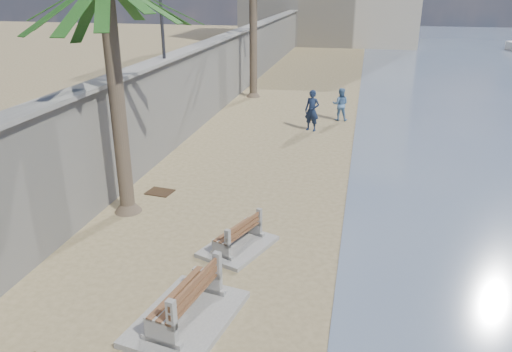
{
  "coord_description": "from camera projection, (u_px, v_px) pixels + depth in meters",
  "views": [
    {
      "loc": [
        2.29,
        -5.73,
        6.31
      ],
      "look_at": [
        -0.5,
        7.0,
        1.2
      ],
      "focal_mm": 35.0,
      "sensor_mm": 36.0,
      "label": 1
    }
  ],
  "objects": [
    {
      "name": "bench_far",
      "position": [
        238.0,
        236.0,
        12.49
      ],
      "size": [
        1.88,
        2.24,
        0.8
      ],
      "color": "gray",
      "rests_on": "ground_plane"
    },
    {
      "name": "wall_cap",
      "position": [
        221.0,
        38.0,
        25.9
      ],
      "size": [
        0.8,
        70.0,
        0.12
      ],
      "primitive_type": "cube",
      "color": "gray",
      "rests_on": "seawall"
    },
    {
      "name": "debris_c",
      "position": [
        160.0,
        192.0,
        15.94
      ],
      "size": [
        0.88,
        0.74,
        0.03
      ],
      "primitive_type": "cube",
      "rotation": [
        0.0,
        0.0,
        3.01
      ],
      "color": "#382616",
      "rests_on": "ground_plane"
    },
    {
      "name": "person_a",
      "position": [
        312.0,
        108.0,
        22.17
      ],
      "size": [
        0.87,
        0.71,
        2.1
      ],
      "primitive_type": "imported",
      "rotation": [
        0.0,
        0.0,
        -0.29
      ],
      "color": "#15203A",
      "rests_on": "ground_plane"
    },
    {
      "name": "seawall",
      "position": [
        222.0,
        73.0,
        26.55
      ],
      "size": [
        0.45,
        70.0,
        3.5
      ],
      "primitive_type": "cube",
      "color": "gray",
      "rests_on": "ground_plane"
    },
    {
      "name": "bench_near",
      "position": [
        186.0,
        302.0,
        9.77
      ],
      "size": [
        2.08,
        2.71,
        1.02
      ],
      "color": "gray",
      "rests_on": "ground_plane"
    },
    {
      "name": "person_b",
      "position": [
        340.0,
        103.0,
        23.87
      ],
      "size": [
        0.86,
        0.67,
        1.74
      ],
      "primitive_type": "imported",
      "rotation": [
        0.0,
        0.0,
        3.17
      ],
      "color": "#5077A5",
      "rests_on": "ground_plane"
    }
  ]
}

